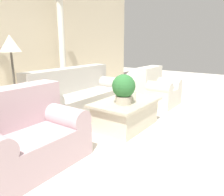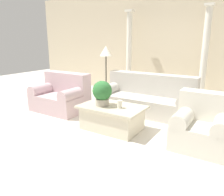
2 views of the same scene
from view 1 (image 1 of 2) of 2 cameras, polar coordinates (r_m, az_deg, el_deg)
The scene contains 10 objects.
ground_plane at distance 3.96m, azimuth -2.50°, elevation -6.80°, with size 16.00×16.00×0.00m, color silver.
wall_back at distance 5.83m, azimuth -25.52°, elevation 14.71°, with size 10.00×0.06×3.20m.
sofa_long at distance 4.65m, azimuth -9.11°, elevation 0.86°, with size 2.19×0.89×0.91m.
loveseat at distance 2.83m, azimuth -22.04°, elevation -8.80°, with size 1.28×0.89×0.91m.
coffee_table at distance 3.77m, azimuth 3.63°, elevation -4.07°, with size 1.22×0.79×0.46m.
potted_plant at distance 3.47m, azimuth 3.06°, elevation 2.62°, with size 0.37×0.37×0.48m.
pillar_candle at distance 3.83m, azimuth 5.51°, elevation 0.83°, with size 0.10×0.10×0.14m.
floor_lamp at distance 3.87m, azimuth -24.92°, elevation 11.12°, with size 0.33×0.33×1.54m.
column_right at distance 6.21m, azimuth -12.92°, elevation 12.86°, with size 0.23×0.23×2.55m.
armchair at distance 5.21m, azimuth 11.53°, elevation 2.22°, with size 0.86×0.81×0.87m.
Camera 1 is at (-2.90, -2.28, 1.43)m, focal length 35.00 mm.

